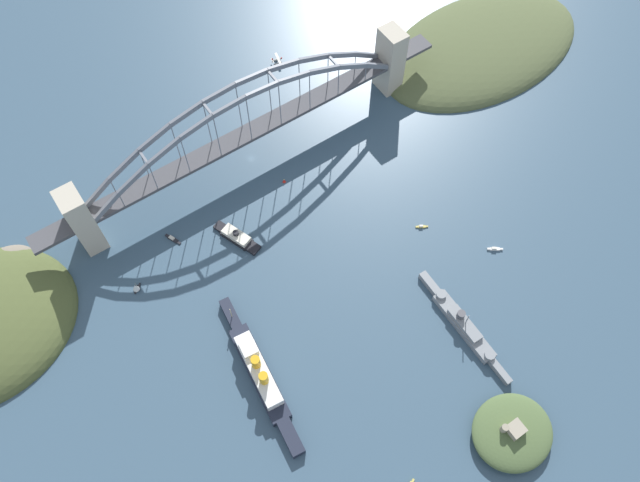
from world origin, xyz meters
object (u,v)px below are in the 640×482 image
(ocean_liner, at_px, (259,372))
(small_boat_1, at_px, (173,239))
(fort_island_mid_harbor, at_px, (512,432))
(small_boat_2, at_px, (136,287))
(seaplane_taxiing_near_bridge, at_px, (277,60))
(channel_marker_buoy, at_px, (284,181))
(harbor_ferry_steamer, at_px, (237,237))
(small_boat_3, at_px, (495,249))
(naval_cruiser, at_px, (463,325))
(harbor_arch_bridge, at_px, (247,132))
(small_boat_0, at_px, (422,227))

(ocean_liner, bearing_deg, small_boat_1, -90.28)
(fort_island_mid_harbor, height_order, small_boat_2, fort_island_mid_harbor)
(seaplane_taxiing_near_bridge, distance_m, small_boat_2, 192.21)
(small_boat_1, relative_size, channel_marker_buoy, 4.05)
(harbor_ferry_steamer, bearing_deg, seaplane_taxiing_near_bridge, -131.98)
(ocean_liner, distance_m, small_boat_3, 156.31)
(harbor_ferry_steamer, height_order, channel_marker_buoy, harbor_ferry_steamer)
(naval_cruiser, bearing_deg, ocean_liner, -20.15)
(harbor_arch_bridge, relative_size, small_boat_3, 33.82)
(small_boat_2, distance_m, channel_marker_buoy, 111.63)
(naval_cruiser, bearing_deg, small_boat_1, -52.59)
(seaplane_taxiing_near_bridge, height_order, channel_marker_buoy, seaplane_taxiing_near_bridge)
(ocean_liner, height_order, seaplane_taxiing_near_bridge, ocean_liner)
(ocean_liner, bearing_deg, harbor_ferry_steamer, -112.39)
(ocean_liner, height_order, naval_cruiser, ocean_liner)
(harbor_arch_bridge, distance_m, small_boat_1, 78.82)
(harbor_arch_bridge, distance_m, small_boat_2, 113.82)
(ocean_liner, relative_size, fort_island_mid_harbor, 2.23)
(small_boat_0, bearing_deg, naval_cruiser, 71.37)
(ocean_liner, xyz_separation_m, small_boat_3, (-155.70, 12.86, -4.75))
(small_boat_1, bearing_deg, small_boat_3, 143.74)
(fort_island_mid_harbor, bearing_deg, small_boat_1, -65.86)
(fort_island_mid_harbor, xyz_separation_m, channel_marker_buoy, (11.61, -197.12, -3.69))
(harbor_arch_bridge, bearing_deg, harbor_ferry_steamer, 50.80)
(harbor_arch_bridge, xyz_separation_m, ocean_liner, (70.57, 125.98, -21.15))
(small_boat_2, bearing_deg, naval_cruiser, 138.83)
(small_boat_3, bearing_deg, small_boat_1, -36.26)
(fort_island_mid_harbor, relative_size, small_boat_0, 6.13)
(channel_marker_buoy, bearing_deg, small_boat_2, 7.97)
(harbor_arch_bridge, height_order, small_boat_2, harbor_arch_bridge)
(naval_cruiser, bearing_deg, harbor_arch_bridge, -77.25)
(naval_cruiser, height_order, channel_marker_buoy, naval_cruiser)
(naval_cruiser, height_order, small_boat_3, naval_cruiser)
(harbor_ferry_steamer, height_order, small_boat_3, harbor_ferry_steamer)
(small_boat_3, distance_m, channel_marker_buoy, 135.52)
(naval_cruiser, relative_size, seaplane_taxiing_near_bridge, 6.72)
(naval_cruiser, distance_m, channel_marker_buoy, 141.23)
(naval_cruiser, height_order, seaplane_taxiing_near_bridge, naval_cruiser)
(seaplane_taxiing_near_bridge, distance_m, channel_marker_buoy, 102.29)
(naval_cruiser, xyz_separation_m, harbor_ferry_steamer, (75.20, -119.35, -0.85))
(small_boat_2, bearing_deg, small_boat_0, 159.86)
(harbor_arch_bridge, xyz_separation_m, small_boat_0, (-58.82, 102.28, -26.03))
(naval_cruiser, bearing_deg, harbor_ferry_steamer, -57.79)
(harbor_arch_bridge, bearing_deg, small_boat_0, 119.91)
(seaplane_taxiing_near_bridge, bearing_deg, ocean_liner, 55.32)
(small_boat_3, bearing_deg, ocean_liner, -4.72)
(small_boat_2, bearing_deg, fort_island_mid_harbor, 123.92)
(fort_island_mid_harbor, distance_m, small_boat_0, 128.65)
(naval_cruiser, bearing_deg, channel_marker_buoy, -77.87)
(seaplane_taxiing_near_bridge, bearing_deg, harbor_ferry_steamer, 48.02)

